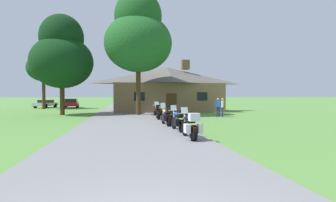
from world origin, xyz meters
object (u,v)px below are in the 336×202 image
motorcycle_blue_second_in_row (179,120)px  motorcycle_orange_farthest_in_row (158,110)px  motorcycle_green_fourth_in_row (166,114)px  parked_silver_sedan_far_left (46,104)px  tree_left_far (43,64)px  motorcycle_yellow_third_in_row (167,116)px  bystander_blue_shirt_beside_signpost (218,106)px  motorcycle_red_fifth_in_row (158,112)px  tree_by_lodge_front (138,35)px  bystander_white_shirt_near_lodge (222,106)px  motorcycle_black_nearest_to_camera (191,126)px  parked_red_suv_far_left (72,103)px  tree_left_near (62,55)px

motorcycle_blue_second_in_row → motorcycle_orange_farthest_in_row: (0.05, 9.71, 0.01)m
motorcycle_green_fourth_in_row → parked_silver_sedan_far_left: motorcycle_green_fourth_in_row is taller
motorcycle_orange_farthest_in_row → tree_left_far: tree_left_far is taller
motorcycle_orange_farthest_in_row → motorcycle_yellow_third_in_row: bearing=-96.1°
bystander_blue_shirt_beside_signpost → parked_silver_sedan_far_left: bystander_blue_shirt_beside_signpost is taller
motorcycle_yellow_third_in_row → motorcycle_green_fourth_in_row: size_ratio=1.00×
motorcycle_red_fifth_in_row → tree_by_lodge_front: (-1.29, 4.89, 6.93)m
motorcycle_green_fourth_in_row → bystander_blue_shirt_beside_signpost: size_ratio=1.25×
bystander_blue_shirt_beside_signpost → motorcycle_blue_second_in_row: bearing=71.5°
bystander_white_shirt_near_lodge → tree_left_far: size_ratio=0.18×
motorcycle_red_fifth_in_row → motorcycle_blue_second_in_row: bearing=-87.1°
motorcycle_blue_second_in_row → parked_silver_sedan_far_left: motorcycle_blue_second_in_row is taller
motorcycle_black_nearest_to_camera → motorcycle_yellow_third_in_row: same height
motorcycle_yellow_third_in_row → motorcycle_red_fifth_in_row: 4.60m
bystander_blue_shirt_beside_signpost → tree_left_far: 26.26m
motorcycle_yellow_third_in_row → bystander_blue_shirt_beside_signpost: size_ratio=1.25×
parked_red_suv_far_left → motorcycle_red_fifth_in_row: bearing=-70.6°
motorcycle_yellow_third_in_row → motorcycle_red_fifth_in_row: same height
motorcycle_blue_second_in_row → tree_left_far: size_ratio=0.23×
motorcycle_green_fourth_in_row → motorcycle_red_fifth_in_row: bearing=92.3°
tree_by_lodge_front → tree_left_far: (-12.41, 14.27, -1.29)m
motorcycle_red_fifth_in_row → motorcycle_orange_farthest_in_row: 2.45m
motorcycle_green_fourth_in_row → bystander_white_shirt_near_lodge: bearing=32.9°
motorcycle_yellow_third_in_row → motorcycle_green_fourth_in_row: bearing=77.7°
motorcycle_black_nearest_to_camera → motorcycle_red_fifth_in_row: same height
tree_left_near → motorcycle_red_fifth_in_row: bearing=-37.7°
motorcycle_green_fourth_in_row → motorcycle_red_fifth_in_row: (-0.25, 2.33, -0.01)m
motorcycle_orange_farthest_in_row → parked_silver_sedan_far_left: (-14.81, 20.68, 0.02)m
motorcycle_black_nearest_to_camera → parked_red_suv_far_left: parked_red_suv_far_left is taller
motorcycle_yellow_third_in_row → tree_left_far: size_ratio=0.23×
motorcycle_red_fifth_in_row → tree_left_near: (-8.53, 6.60, 5.19)m
motorcycle_blue_second_in_row → motorcycle_black_nearest_to_camera: bearing=-96.2°
motorcycle_red_fifth_in_row → bystander_white_shirt_near_lodge: bystander_white_shirt_near_lodge is taller
motorcycle_green_fourth_in_row → motorcycle_yellow_third_in_row: bearing=-100.3°
motorcycle_orange_farthest_in_row → parked_red_suv_far_left: size_ratio=0.44×
parked_red_suv_far_left → motorcycle_green_fourth_in_row: bearing=-72.3°
motorcycle_green_fourth_in_row → tree_left_far: 26.25m
motorcycle_red_fifth_in_row → bystander_blue_shirt_beside_signpost: size_ratio=1.25×
motorcycle_yellow_third_in_row → bystander_white_shirt_near_lodge: (5.90, 6.48, 0.32)m
bystander_blue_shirt_beside_signpost → tree_left_near: tree_left_near is taller
tree_left_near → bystander_white_shirt_near_lodge: bearing=-18.1°
motorcycle_blue_second_in_row → tree_left_near: bearing=116.5°
motorcycle_red_fifth_in_row → bystander_blue_shirt_beside_signpost: bearing=22.3°
motorcycle_blue_second_in_row → parked_silver_sedan_far_left: (-14.76, 30.39, 0.03)m
tree_left_far → parked_red_suv_far_left: size_ratio=1.93×
motorcycle_blue_second_in_row → bystander_white_shirt_near_lodge: bystander_white_shirt_near_lodge is taller
tree_left_far → motorcycle_yellow_third_in_row: bearing=-60.0°
motorcycle_black_nearest_to_camera → motorcycle_blue_second_in_row: 2.60m
motorcycle_red_fifth_in_row → bystander_blue_shirt_beside_signpost: 6.00m
tree_left_near → tree_by_lodge_front: size_ratio=0.83×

